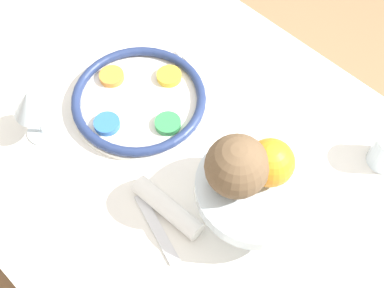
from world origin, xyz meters
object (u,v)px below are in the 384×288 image
(seder_plate, at_px, (139,100))
(wine_glass, at_px, (31,103))
(coconut, at_px, (237,166))
(fruit_stand, at_px, (256,191))
(napkin_roll, at_px, (167,207))
(orange_fruit, at_px, (270,163))

(seder_plate, distance_m, wine_glass, 0.22)
(seder_plate, bearing_deg, coconut, -8.06)
(seder_plate, xyz_separation_m, coconut, (0.31, -0.04, 0.15))
(fruit_stand, distance_m, napkin_roll, 0.17)
(coconut, xyz_separation_m, napkin_roll, (-0.08, -0.09, -0.14))
(seder_plate, relative_size, fruit_stand, 1.29)
(orange_fruit, bearing_deg, coconut, -120.82)
(orange_fruit, distance_m, coconut, 0.06)
(seder_plate, height_order, orange_fruit, orange_fruit)
(seder_plate, relative_size, coconut, 2.61)
(coconut, bearing_deg, fruit_stand, 35.09)
(seder_plate, bearing_deg, fruit_stand, -3.55)
(wine_glass, relative_size, orange_fruit, 1.61)
(coconut, distance_m, napkin_roll, 0.19)
(seder_plate, bearing_deg, napkin_roll, -30.40)
(fruit_stand, height_order, coconut, coconut)
(fruit_stand, xyz_separation_m, napkin_roll, (-0.11, -0.11, -0.07))
(orange_fruit, bearing_deg, fruit_stand, -86.90)
(seder_plate, height_order, fruit_stand, fruit_stand)
(fruit_stand, xyz_separation_m, orange_fruit, (-0.00, 0.03, 0.06))
(wine_glass, distance_m, orange_fruit, 0.47)
(fruit_stand, relative_size, coconut, 2.02)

